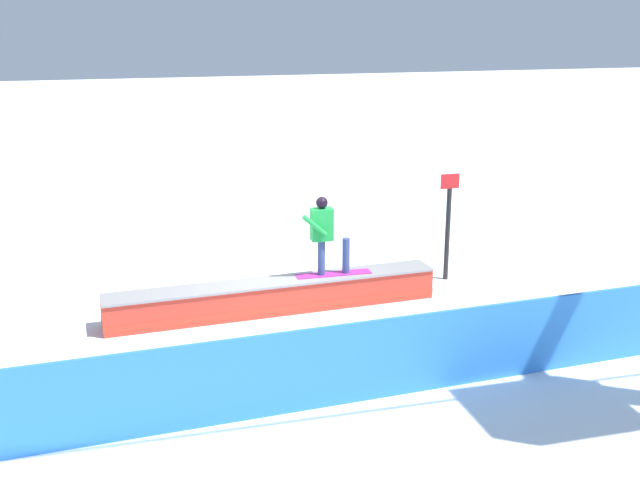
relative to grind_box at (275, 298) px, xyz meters
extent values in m
plane|color=white|center=(0.00, 0.00, -0.28)|extent=(120.00, 120.00, 0.00)
cube|color=red|center=(0.00, 0.00, 0.01)|extent=(6.24, 0.75, 0.57)
cube|color=red|center=(0.00, 0.00, -0.13)|extent=(6.25, 0.76, 0.14)
cube|color=#979493|center=(0.00, 0.00, 0.31)|extent=(6.25, 0.81, 0.04)
cube|color=#C72A95|center=(-1.17, -0.03, 0.34)|extent=(1.46, 0.36, 0.01)
cylinder|color=#3B4B83|center=(-0.93, -0.04, 0.69)|extent=(0.15, 0.15, 0.68)
cylinder|color=#3B4B83|center=(-1.41, -0.02, 0.69)|extent=(0.15, 0.15, 0.68)
cube|color=green|center=(-0.93, -0.04, 1.33)|extent=(0.41, 0.26, 0.61)
sphere|color=black|center=(-0.93, -0.04, 1.74)|extent=(0.22, 0.22, 0.22)
cylinder|color=green|center=(-0.75, 0.11, 1.36)|extent=(0.47, 0.11, 0.43)
cylinder|color=green|center=(-1.04, -0.20, 1.36)|extent=(0.09, 0.09, 0.55)
cube|color=#3080E7|center=(0.00, 3.73, 0.33)|extent=(12.84, 0.38, 1.22)
cylinder|color=#262628|center=(-3.88, -0.74, 0.70)|extent=(0.10, 0.10, 1.95)
cube|color=red|center=(-3.88, -0.74, 1.82)|extent=(0.40, 0.04, 0.30)
camera|label=1|loc=(3.08, 12.89, 4.99)|focal=42.50mm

